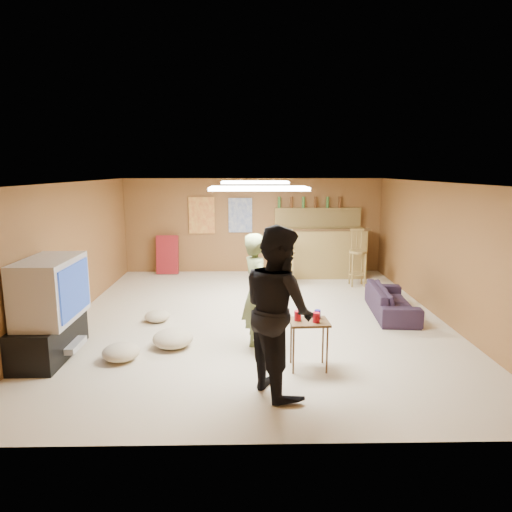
{
  "coord_description": "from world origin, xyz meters",
  "views": [
    {
      "loc": [
        -0.15,
        -7.16,
        2.4
      ],
      "look_at": [
        0.0,
        0.2,
        1.0
      ],
      "focal_mm": 32.0,
      "sensor_mm": 36.0,
      "label": 1
    }
  ],
  "objects_px": {
    "tv_body": "(50,289)",
    "bar_counter": "(320,253)",
    "person_olive": "(257,293)",
    "tray_table": "(309,345)",
    "person_black": "(278,310)",
    "sofa": "(392,301)"
  },
  "relations": [
    {
      "from": "tv_body",
      "to": "bar_counter",
      "type": "height_order",
      "value": "tv_body"
    },
    {
      "from": "person_olive",
      "to": "tray_table",
      "type": "relative_size",
      "value": 2.63
    },
    {
      "from": "person_olive",
      "to": "person_black",
      "type": "height_order",
      "value": "person_black"
    },
    {
      "from": "person_black",
      "to": "tray_table",
      "type": "distance_m",
      "value": 0.91
    },
    {
      "from": "sofa",
      "to": "tray_table",
      "type": "relative_size",
      "value": 2.63
    },
    {
      "from": "tv_body",
      "to": "tray_table",
      "type": "distance_m",
      "value": 3.33
    },
    {
      "from": "tv_body",
      "to": "sofa",
      "type": "height_order",
      "value": "tv_body"
    },
    {
      "from": "tray_table",
      "to": "sofa",
      "type": "bearing_deg",
      "value": 51.23
    },
    {
      "from": "tv_body",
      "to": "tray_table",
      "type": "bearing_deg",
      "value": -7.54
    },
    {
      "from": "tray_table",
      "to": "tv_body",
      "type": "bearing_deg",
      "value": 172.46
    },
    {
      "from": "sofa",
      "to": "person_black",
      "type": "bearing_deg",
      "value": 146.6
    },
    {
      "from": "tv_body",
      "to": "tray_table",
      "type": "height_order",
      "value": "tv_body"
    },
    {
      "from": "bar_counter",
      "to": "person_olive",
      "type": "height_order",
      "value": "person_olive"
    },
    {
      "from": "tray_table",
      "to": "bar_counter",
      "type": "bearing_deg",
      "value": 79.53
    },
    {
      "from": "tv_body",
      "to": "person_black",
      "type": "height_order",
      "value": "person_black"
    },
    {
      "from": "bar_counter",
      "to": "sofa",
      "type": "bearing_deg",
      "value": -74.45
    },
    {
      "from": "person_black",
      "to": "tray_table",
      "type": "bearing_deg",
      "value": -61.95
    },
    {
      "from": "bar_counter",
      "to": "person_olive",
      "type": "relative_size",
      "value": 1.26
    },
    {
      "from": "sofa",
      "to": "tray_table",
      "type": "distance_m",
      "value": 2.68
    },
    {
      "from": "tv_body",
      "to": "sofa",
      "type": "relative_size",
      "value": 0.69
    },
    {
      "from": "bar_counter",
      "to": "person_olive",
      "type": "xyz_separation_m",
      "value": [
        -1.52,
        -4.3,
        0.25
      ]
    },
    {
      "from": "person_olive",
      "to": "sofa",
      "type": "relative_size",
      "value": 1.0
    }
  ]
}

